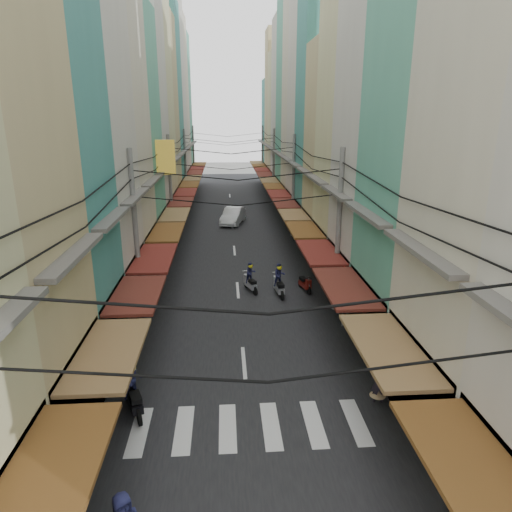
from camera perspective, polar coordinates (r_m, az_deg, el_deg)
name	(u,v)px	position (r m, az deg, el deg)	size (l,w,h in m)	color
ground	(242,340)	(20.76, -1.77, -10.40)	(160.00, 160.00, 0.00)	#62625D
road	(233,231)	(39.57, -2.93, 3.15)	(10.00, 80.00, 0.02)	black
sidewalk_left	(157,232)	(39.99, -12.29, 2.95)	(3.00, 80.00, 0.06)	gray
sidewalk_right	(307,229)	(40.20, 6.39, 3.32)	(3.00, 80.00, 0.06)	gray
crosswalk	(249,426)	(15.68, -0.84, -20.52)	(7.55, 2.40, 0.01)	silver
building_row_left	(122,113)	(35.69, -16.46, 16.81)	(7.80, 67.67, 23.70)	#BCB7AC
building_row_right	(338,118)	(35.86, 10.27, 16.63)	(7.80, 68.98, 22.59)	teal
utility_poles	(233,159)	(33.54, -2.92, 12.02)	(10.20, 66.13, 8.20)	slate
white_car	(233,224)	(42.35, -2.88, 4.07)	(5.19, 2.04, 1.83)	white
bicycle	(384,308)	(24.75, 15.69, -6.33)	(0.57, 1.51, 1.04)	black
moving_scooters	(239,312)	(22.13, -2.17, -6.97)	(8.04, 12.61, 1.93)	black
parked_scooters	(350,363)	(18.42, 11.67, -12.92)	(13.36, 13.08, 1.00)	black
pedestrians	(140,296)	(23.34, -14.28, -4.92)	(12.48, 25.31, 2.22)	black
market_umbrella	(387,304)	(19.77, 16.11, -5.79)	(2.28, 2.28, 2.41)	#B2B2B7
traffic_sign	(344,283)	(21.46, 10.96, -3.38)	(0.10, 0.66, 2.99)	slate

